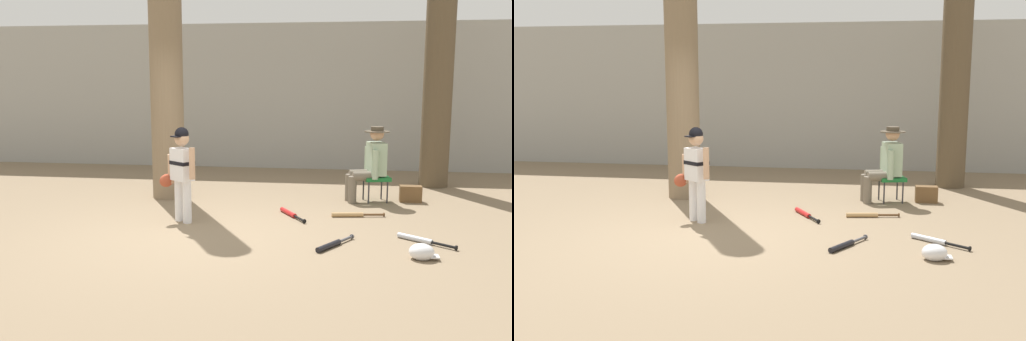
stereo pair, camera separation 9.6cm
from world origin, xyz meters
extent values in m
plane|color=#7F6B51|center=(0.00, 0.00, 0.00)|extent=(60.00, 60.00, 0.00)
cube|color=#9E9E99|center=(0.00, 5.66, 1.55)|extent=(18.00, 0.36, 3.10)
cylinder|color=#7F6B51|center=(-1.02, 2.19, 2.42)|extent=(0.53, 0.53, 4.83)
cone|color=#7F6B51|center=(-1.02, 2.19, 0.00)|extent=(0.77, 0.77, 0.32)
cylinder|color=brown|center=(3.47, 3.81, 2.73)|extent=(0.51, 0.51, 5.46)
cone|color=brown|center=(3.47, 3.81, 0.00)|extent=(0.84, 0.84, 0.31)
cylinder|color=white|center=(-0.28, 0.57, 0.29)|extent=(0.12, 0.12, 0.58)
cylinder|color=white|center=(-0.42, 0.68, 0.29)|extent=(0.12, 0.12, 0.58)
cube|color=white|center=(-0.35, 0.63, 0.80)|extent=(0.36, 0.34, 0.44)
cube|color=black|center=(-0.35, 0.63, 0.82)|extent=(0.37, 0.35, 0.05)
sphere|color=tan|center=(-0.35, 0.63, 1.15)|extent=(0.20, 0.20, 0.20)
sphere|color=black|center=(-0.35, 0.63, 1.21)|extent=(0.19, 0.19, 0.19)
cube|color=black|center=(-0.40, 0.55, 1.19)|extent=(0.17, 0.16, 0.02)
cylinder|color=tan|center=(-0.17, 0.47, 0.84)|extent=(0.11, 0.11, 0.42)
cylinder|color=tan|center=(-0.54, 0.72, 0.72)|extent=(0.11, 0.11, 0.40)
ellipsoid|color=#AD472D|center=(-0.59, 0.68, 0.56)|extent=(0.23, 0.25, 0.18)
cube|color=#196B2D|center=(2.34, 2.33, 0.38)|extent=(0.48, 0.48, 0.06)
cylinder|color=#333338|center=(2.23, 2.15, 0.19)|extent=(0.02, 0.02, 0.38)
cylinder|color=#333338|center=(2.16, 2.44, 0.19)|extent=(0.02, 0.02, 0.38)
cylinder|color=#333338|center=(2.52, 2.22, 0.19)|extent=(0.02, 0.02, 0.38)
cylinder|color=#333338|center=(2.45, 2.51, 0.19)|extent=(0.02, 0.02, 0.38)
cylinder|color=#6B6051|center=(1.98, 2.14, 0.21)|extent=(0.13, 0.13, 0.43)
cylinder|color=#6B6051|center=(1.93, 2.33, 0.21)|extent=(0.13, 0.13, 0.43)
cylinder|color=#6B6051|center=(2.17, 2.19, 0.43)|extent=(0.42, 0.24, 0.15)
cylinder|color=#6B6051|center=(2.12, 2.38, 0.43)|extent=(0.42, 0.24, 0.15)
cube|color=#99B293|center=(2.34, 2.33, 0.69)|extent=(0.32, 0.41, 0.52)
cylinder|color=#99B293|center=(2.32, 2.10, 0.63)|extent=(0.11, 0.11, 0.46)
cylinder|color=#99B293|center=(2.21, 2.53, 0.63)|extent=(0.11, 0.11, 0.46)
sphere|color=tan|center=(2.34, 2.33, 1.09)|extent=(0.22, 0.22, 0.22)
cylinder|color=#4C4233|center=(2.34, 2.33, 1.12)|extent=(0.40, 0.40, 0.02)
cylinder|color=#4C4233|center=(2.34, 2.33, 1.16)|extent=(0.20, 0.20, 0.09)
cube|color=brown|center=(2.90, 2.38, 0.13)|extent=(0.34, 0.18, 0.26)
cylinder|color=tan|center=(1.89, 1.22, 0.03)|extent=(0.45, 0.14, 0.07)
cylinder|color=brown|center=(2.26, 1.28, 0.03)|extent=(0.30, 0.08, 0.03)
cylinder|color=brown|center=(2.41, 1.30, 0.03)|extent=(0.02, 0.06, 0.06)
cylinder|color=red|center=(1.05, 1.23, 0.03)|extent=(0.28, 0.43, 0.07)
cylinder|color=black|center=(1.23, 0.90, 0.03)|extent=(0.18, 0.28, 0.03)
cylinder|color=black|center=(1.31, 0.76, 0.03)|extent=(0.06, 0.04, 0.06)
cylinder|color=#B7BCC6|center=(2.69, 0.11, 0.03)|extent=(0.40, 0.33, 0.07)
cylinder|color=black|center=(2.99, -0.12, 0.03)|extent=(0.26, 0.21, 0.03)
cylinder|color=black|center=(3.11, -0.21, 0.03)|extent=(0.05, 0.05, 0.06)
cylinder|color=black|center=(1.66, -0.35, 0.03)|extent=(0.29, 0.41, 0.07)
cylinder|color=#4C4C51|center=(1.85, -0.03, 0.03)|extent=(0.19, 0.27, 0.03)
cylinder|color=#4C4C51|center=(1.93, 0.09, 0.03)|extent=(0.06, 0.04, 0.06)
ellipsoid|color=silver|center=(2.67, -0.58, 0.08)|extent=(0.27, 0.25, 0.19)
cube|color=silver|center=(2.80, -0.58, 0.04)|extent=(0.11, 0.14, 0.02)
camera|label=1|loc=(1.74, -6.75, 1.96)|focal=39.83mm
camera|label=2|loc=(1.83, -6.73, 1.96)|focal=39.83mm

